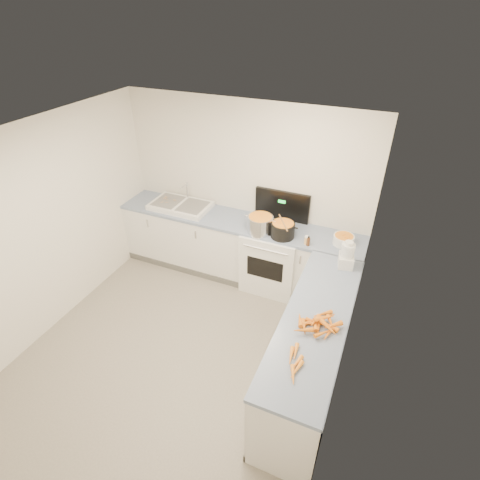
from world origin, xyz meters
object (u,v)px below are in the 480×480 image
at_px(sink, 181,206).
at_px(extract_bottle, 308,242).
at_px(steel_pot, 260,225).
at_px(black_pot, 283,231).
at_px(food_processor, 347,256).
at_px(mixing_bowl, 343,240).
at_px(spice_jar, 307,241).
at_px(stove, 273,257).

distance_m(sink, extract_bottle, 1.97).
distance_m(steel_pot, black_pot, 0.31).
relative_size(steel_pot, food_processor, 1.01).
bearing_deg(black_pot, sink, 174.45).
bearing_deg(food_processor, steel_pot, 164.89).
relative_size(steel_pot, mixing_bowl, 1.30).
bearing_deg(mixing_bowl, black_pot, -169.83).
height_order(steel_pot, spice_jar, steel_pot).
bearing_deg(steel_pot, stove, 42.32).
height_order(mixing_bowl, spice_jar, mixing_bowl).
distance_m(steel_pot, food_processor, 1.20).
distance_m(stove, spice_jar, 0.73).
bearing_deg(mixing_bowl, extract_bottle, -152.50).
bearing_deg(stove, black_pot, -42.57).
distance_m(black_pot, mixing_bowl, 0.76).
height_order(mixing_bowl, extract_bottle, mixing_bowl).
height_order(sink, black_pot, sink).
distance_m(sink, black_pot, 1.61).
xyz_separation_m(sink, extract_bottle, (1.96, -0.23, 0.02)).
bearing_deg(extract_bottle, steel_pot, 173.83).
bearing_deg(sink, black_pot, -5.55).
distance_m(sink, spice_jar, 1.94).
relative_size(spice_jar, food_processor, 0.29).
xyz_separation_m(steel_pot, mixing_bowl, (1.06, 0.13, -0.04)).
height_order(steel_pot, extract_bottle, steel_pot).
bearing_deg(mixing_bowl, spice_jar, -156.62).
bearing_deg(spice_jar, mixing_bowl, 23.38).
relative_size(sink, mixing_bowl, 3.34).
height_order(sink, spice_jar, sink).
bearing_deg(steel_pot, food_processor, -15.11).
xyz_separation_m(black_pot, extract_bottle, (0.36, -0.07, -0.04)).
bearing_deg(steel_pot, extract_bottle, -6.17).
relative_size(stove, mixing_bowl, 5.28).
bearing_deg(sink, mixing_bowl, -0.51).
xyz_separation_m(sink, black_pot, (1.60, -0.16, 0.05)).
bearing_deg(black_pot, stove, 137.43).
bearing_deg(sink, extract_bottle, -6.59).
height_order(mixing_bowl, food_processor, food_processor).
relative_size(black_pot, extract_bottle, 2.83).
relative_size(steel_pot, black_pot, 1.09).
distance_m(spice_jar, food_processor, 0.60).
relative_size(sink, food_processor, 2.59).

